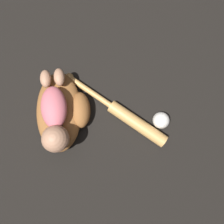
% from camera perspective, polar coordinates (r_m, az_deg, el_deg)
% --- Properties ---
extents(ground_plane, '(6.00, 6.00, 0.00)m').
position_cam_1_polar(ground_plane, '(1.05, -12.25, -3.88)').
color(ground_plane, black).
extents(baseball_glove, '(0.41, 0.32, 0.10)m').
position_cam_1_polar(baseball_glove, '(1.02, -12.76, 0.25)').
color(baseball_glove, '#935B2D').
rests_on(baseball_glove, ground).
extents(baby_figure, '(0.36, 0.22, 0.11)m').
position_cam_1_polar(baby_figure, '(0.92, -14.81, -1.13)').
color(baby_figure, '#D16670').
rests_on(baby_figure, baseball_glove).
extents(baseball_bat, '(0.23, 0.54, 0.06)m').
position_cam_1_polar(baseball_bat, '(1.01, 3.83, -1.13)').
color(baseball_bat, tan).
rests_on(baseball_bat, ground).
extents(baseball, '(0.08, 0.08, 0.08)m').
position_cam_1_polar(baseball, '(1.02, 12.69, -2.12)').
color(baseball, white).
rests_on(baseball, ground).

